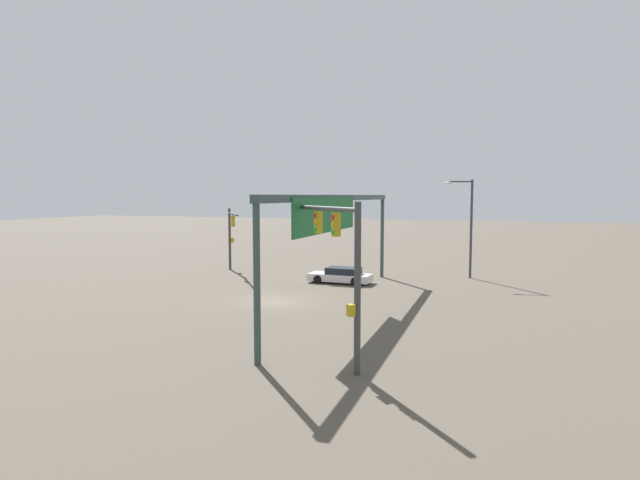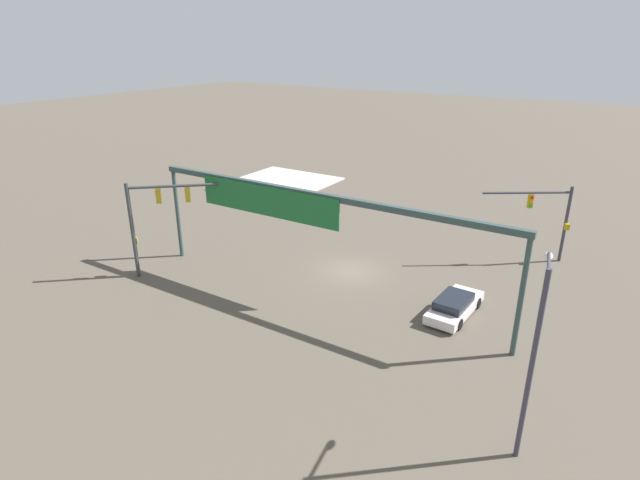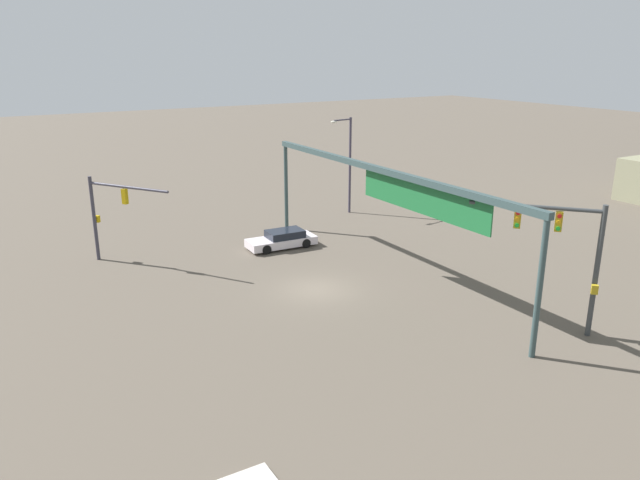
{
  "view_description": "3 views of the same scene",
  "coord_description": "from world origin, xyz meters",
  "px_view_note": "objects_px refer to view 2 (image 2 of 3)",
  "views": [
    {
      "loc": [
        30.44,
        13.14,
        6.71
      ],
      "look_at": [
        -2.97,
        1.91,
        3.72
      ],
      "focal_mm": 29.58,
      "sensor_mm": 36.0,
      "label": 1
    },
    {
      "loc": [
        -15.54,
        28.34,
        15.15
      ],
      "look_at": [
        0.91,
        2.46,
        2.96
      ],
      "focal_mm": 28.93,
      "sensor_mm": 36.0,
      "label": 2
    },
    {
      "loc": [
        28.17,
        -16.43,
        13.18
      ],
      "look_at": [
        2.5,
        -1.24,
        3.85
      ],
      "focal_mm": 34.21,
      "sensor_mm": 36.0,
      "label": 3
    }
  ],
  "objects_px": {
    "streetlamp_curved_arm": "(534,351)",
    "sedan_car_approaching": "(454,306)",
    "traffic_signal_opposite_side": "(549,212)",
    "traffic_signal_near_corner": "(152,213)"
  },
  "relations": [
    {
      "from": "sedan_car_approaching",
      "to": "streetlamp_curved_arm",
      "type": "bearing_deg",
      "value": -145.39
    },
    {
      "from": "traffic_signal_opposite_side",
      "to": "streetlamp_curved_arm",
      "type": "height_order",
      "value": "streetlamp_curved_arm"
    },
    {
      "from": "traffic_signal_opposite_side",
      "to": "sedan_car_approaching",
      "type": "distance_m",
      "value": 11.62
    },
    {
      "from": "traffic_signal_near_corner",
      "to": "streetlamp_curved_arm",
      "type": "height_order",
      "value": "streetlamp_curved_arm"
    },
    {
      "from": "traffic_signal_near_corner",
      "to": "sedan_car_approaching",
      "type": "bearing_deg",
      "value": -25.13
    },
    {
      "from": "streetlamp_curved_arm",
      "to": "sedan_car_approaching",
      "type": "xyz_separation_m",
      "value": [
        5.62,
        -9.05,
        -4.02
      ]
    },
    {
      "from": "traffic_signal_near_corner",
      "to": "sedan_car_approaching",
      "type": "xyz_separation_m",
      "value": [
        -18.72,
        -5.49,
        -3.87
      ]
    },
    {
      "from": "traffic_signal_opposite_side",
      "to": "traffic_signal_near_corner",
      "type": "bearing_deg",
      "value": 3.13
    },
    {
      "from": "traffic_signal_opposite_side",
      "to": "streetlamp_curved_arm",
      "type": "relative_size",
      "value": 0.7
    },
    {
      "from": "traffic_signal_near_corner",
      "to": "sedan_car_approaching",
      "type": "height_order",
      "value": "traffic_signal_near_corner"
    }
  ]
}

